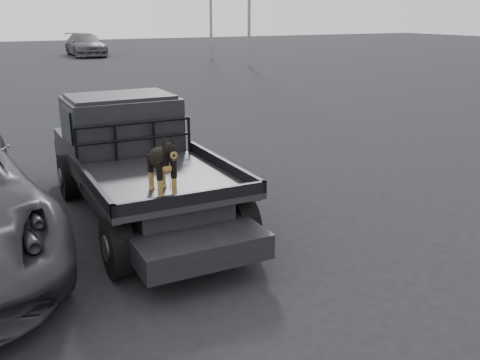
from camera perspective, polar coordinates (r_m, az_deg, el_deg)
ground at (r=6.84m, az=-0.87°, el=-9.16°), size 120.00×120.00×0.00m
flatbed_ute at (r=8.33m, az=-10.44°, el=-1.08°), size 2.00×5.40×0.92m
ute_cab at (r=8.99m, az=-12.53°, el=6.10°), size 1.72×1.30×0.88m
headache_rack at (r=8.32m, az=-11.12°, el=4.13°), size 1.80×0.08×0.55m
dog at (r=6.62m, az=-8.37°, el=1.70°), size 0.32×0.60×0.74m
distant_car_b at (r=41.72m, az=-16.16°, el=13.71°), size 2.33×5.63×1.63m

